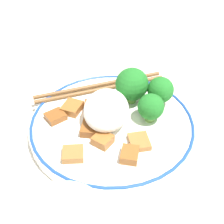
{
  "coord_description": "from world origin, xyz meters",
  "views": [
    {
      "loc": [
        0.36,
        0.03,
        0.35
      ],
      "look_at": [
        0.0,
        0.0,
        0.04
      ],
      "focal_mm": 50.0,
      "sensor_mm": 36.0,
      "label": 1
    }
  ],
  "objects": [
    {
      "name": "ground_plane",
      "position": [
        0.0,
        0.0,
        0.0
      ],
      "size": [
        3.0,
        3.0,
        0.0
      ],
      "primitive_type": "plane",
      "color": "silver"
    },
    {
      "name": "plate",
      "position": [
        0.0,
        0.0,
        0.01
      ],
      "size": [
        0.26,
        0.26,
        0.02
      ],
      "color": "white",
      "rests_on": "ground_plane"
    },
    {
      "name": "rice_mound",
      "position": [
        0.0,
        -0.01,
        0.04
      ],
      "size": [
        0.09,
        0.07,
        0.05
      ],
      "color": "white",
      "rests_on": "plate"
    },
    {
      "name": "broccoli_back_left",
      "position": [
        -0.01,
        0.06,
        0.04
      ],
      "size": [
        0.04,
        0.04,
        0.05
      ],
      "color": "#72AD4C",
      "rests_on": "plate"
    },
    {
      "name": "broccoli_back_center",
      "position": [
        -0.05,
        0.07,
        0.05
      ],
      "size": [
        0.04,
        0.04,
        0.05
      ],
      "color": "#72AD4C",
      "rests_on": "plate"
    },
    {
      "name": "broccoli_back_right",
      "position": [
        -0.05,
        0.03,
        0.05
      ],
      "size": [
        0.05,
        0.05,
        0.06
      ],
      "color": "#72AD4C",
      "rests_on": "plate"
    },
    {
      "name": "meat_near_front",
      "position": [
        0.07,
        0.03,
        0.02
      ],
      "size": [
        0.03,
        0.03,
        0.01
      ],
      "color": "brown",
      "rests_on": "plate"
    },
    {
      "name": "meat_near_left",
      "position": [
        0.05,
        -0.01,
        0.02
      ],
      "size": [
        0.03,
        0.03,
        0.01
      ],
      "color": "#995B28",
      "rests_on": "plate"
    },
    {
      "name": "meat_near_right",
      "position": [
        0.04,
        0.04,
        0.02
      ],
      "size": [
        0.04,
        0.04,
        0.01
      ],
      "color": "#9E6633",
      "rests_on": "plate"
    },
    {
      "name": "meat_near_back",
      "position": [
        0.0,
        -0.09,
        0.02
      ],
      "size": [
        0.04,
        0.04,
        0.01
      ],
      "color": "brown",
      "rests_on": "plate"
    },
    {
      "name": "meat_on_rice_edge",
      "position": [
        -0.03,
        -0.03,
        0.02
      ],
      "size": [
        0.03,
        0.03,
        0.01
      ],
      "color": "brown",
      "rests_on": "plate"
    },
    {
      "name": "meat_mid_left",
      "position": [
        0.02,
        -0.03,
        0.02
      ],
      "size": [
        0.03,
        0.03,
        0.01
      ],
      "color": "brown",
      "rests_on": "plate"
    },
    {
      "name": "meat_mid_right",
      "position": [
        -0.02,
        -0.07,
        0.02
      ],
      "size": [
        0.04,
        0.04,
        0.01
      ],
      "color": "#995B28",
      "rests_on": "plate"
    },
    {
      "name": "meat_far_scatter",
      "position": [
        0.08,
        -0.05,
        0.02
      ],
      "size": [
        0.03,
        0.03,
        0.01
      ],
      "color": "#9E6633",
      "rests_on": "plate"
    },
    {
      "name": "chopsticks",
      "position": [
        -0.09,
        -0.03,
        0.02
      ],
      "size": [
        0.11,
        0.22,
        0.01
      ],
      "color": "brown",
      "rests_on": "plate"
    }
  ]
}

